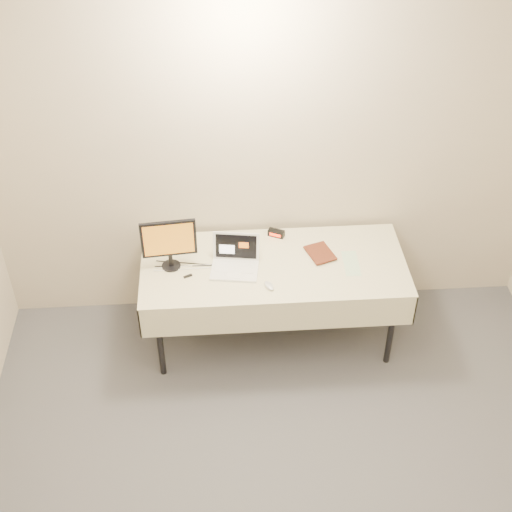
{
  "coord_description": "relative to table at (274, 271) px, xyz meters",
  "views": [
    {
      "loc": [
        -0.39,
        -1.75,
        3.95
      ],
      "look_at": [
        -0.13,
        1.99,
        0.86
      ],
      "focal_mm": 50.0,
      "sensor_mm": 36.0,
      "label": 1
    }
  ],
  "objects": [
    {
      "name": "alarm_clock",
      "position": [
        0.05,
        0.32,
        0.09
      ],
      "size": [
        0.13,
        0.09,
        0.05
      ],
      "rotation": [
        0.0,
        0.0,
        -0.43
      ],
      "color": "black",
      "rests_on": "table"
    },
    {
      "name": "usb_dongle",
      "position": [
        -0.6,
        -0.09,
        0.07
      ],
      "size": [
        0.06,
        0.04,
        0.01
      ],
      "primitive_type": "cube",
      "rotation": [
        0.0,
        0.0,
        0.44
      ],
      "color": "black",
      "rests_on": "table"
    },
    {
      "name": "laptop",
      "position": [
        -0.27,
        -0.01,
        0.12
      ],
      "size": [
        0.36,
        0.31,
        0.23
      ],
      "rotation": [
        0.0,
        0.0,
        -0.15
      ],
      "color": "white",
      "rests_on": "table"
    },
    {
      "name": "monitor",
      "position": [
        -0.72,
        0.02,
        0.29
      ],
      "size": [
        0.38,
        0.14,
        0.39
      ],
      "rotation": [
        0.0,
        0.0,
        0.09
      ],
      "color": "black",
      "rests_on": "table"
    },
    {
      "name": "book",
      "position": [
        0.26,
        0.05,
        0.17
      ],
      "size": [
        0.16,
        0.07,
        0.22
      ],
      "primitive_type": "imported",
      "rotation": [
        0.0,
        0.0,
        0.33
      ],
      "color": "maroon",
      "rests_on": "table"
    },
    {
      "name": "paper_form",
      "position": [
        0.54,
        -0.03,
        0.06
      ],
      "size": [
        0.11,
        0.27,
        0.0
      ],
      "primitive_type": "cube",
      "rotation": [
        0.0,
        0.0,
        -0.02
      ],
      "color": "#C0E7B7",
      "rests_on": "table"
    },
    {
      "name": "back_wall",
      "position": [
        0.0,
        0.45,
        0.67
      ],
      "size": [
        4.0,
        0.1,
        2.7
      ],
      "primitive_type": "cube",
      "color": "beige",
      "rests_on": "ground"
    },
    {
      "name": "table",
      "position": [
        0.0,
        0.0,
        0.0
      ],
      "size": [
        1.86,
        0.81,
        0.74
      ],
      "color": "black",
      "rests_on": "ground"
    },
    {
      "name": "clicker",
      "position": [
        -0.05,
        -0.24,
        0.07
      ],
      "size": [
        0.08,
        0.11,
        0.02
      ],
      "primitive_type": "ellipsoid",
      "rotation": [
        0.0,
        0.0,
        0.4
      ],
      "color": "silver",
      "rests_on": "table"
    }
  ]
}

